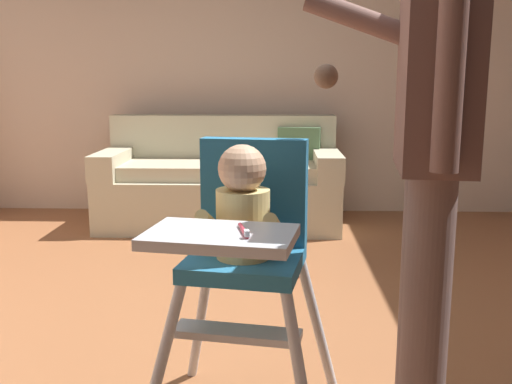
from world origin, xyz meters
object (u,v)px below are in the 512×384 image
Objects in this scene: couch at (222,183)px; toy_ball at (292,264)px; high_chair at (245,232)px; adult_standing at (430,155)px.

toy_ball is (0.54, -1.30, -0.25)m from couch.
high_chair is 1.64m from toy_ball.
couch is at bearing 112.51° from toy_ball.
couch is 2.85m from high_chair.
couch is 12.17× the size of toy_ball.
high_chair is at bearing -97.44° from toy_ball.
couch is 3.08m from adult_standing.
high_chair reaches higher than couch.
high_chair is at bearing 6.90° from couch.
adult_standing is (0.89, -2.89, 0.60)m from couch.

